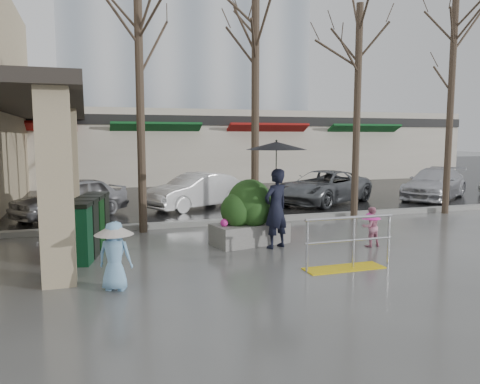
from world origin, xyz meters
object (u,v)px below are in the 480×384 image
handrail (347,249)px  planter (250,213)px  tree_east (453,48)px  woman (276,184)px  tree_mideast (359,60)px  child_pink (371,224)px  child_blue (115,250)px  car_a (70,198)px  car_b (196,191)px  car_d (435,184)px  tree_west (139,38)px  news_boxes (89,226)px  tree_midwest (256,40)px  car_c (323,187)px

handrail → planter: planter is taller
tree_east → woman: (-7.30, -2.78, -3.90)m
tree_mideast → child_pink: (-1.66, -3.36, -4.33)m
tree_mideast → child_blue: size_ratio=5.56×
car_a → car_b: bearing=65.0°
car_b → car_d: (9.93, -0.51, 0.00)m
tree_mideast → car_d: size_ratio=1.50×
tree_west → car_a: size_ratio=1.84×
woman → news_boxes: size_ratio=1.09×
child_pink → news_boxes: news_boxes is taller
tree_west → woman: 5.29m
child_pink → tree_midwest: bearing=-64.7°
woman → car_d: woman is taller
tree_west → woman: bearing=-45.9°
tree_midwest → child_blue: tree_midwest is taller
news_boxes → tree_east: bearing=23.8°
tree_mideast → car_b: size_ratio=1.70×
woman → car_b: 6.48m
child_pink → car_a: (-6.76, 6.43, 0.10)m
handrail → car_c: 9.02m
woman → child_blue: 4.25m
car_b → car_c: same height
news_boxes → tree_midwest: bearing=37.5°
tree_east → child_blue: (-11.00, -4.73, -4.69)m
child_pink → planter: 2.83m
car_d → planter: bearing=-96.0°
child_pink → car_a: size_ratio=0.25×
tree_west → car_c: tree_west is taller
handrail → news_boxes: 5.51m
tree_east → car_c: bearing=129.8°
child_blue → car_a: size_ratio=0.32×
woman → car_b: (-0.40, 6.41, -0.85)m
child_blue → car_b: 8.99m
car_d → tree_east: bearing=-69.6°
car_a → car_c: 9.12m
woman → car_c: 7.66m
tree_west → child_pink: size_ratio=7.28×
tree_mideast → car_c: size_ratio=1.43×
child_pink → car_d: bearing=-139.5°
woman → car_c: (4.50, 6.14, -0.85)m
handrail → tree_midwest: (-0.16, 4.80, 4.86)m
woman → car_d: 11.24m
car_c → tree_west: bearing=-94.7°
child_pink → car_d: size_ratio=0.22×
tree_east → car_b: bearing=154.8°
child_blue → car_c: size_ratio=0.26×
tree_east → child_pink: (-5.16, -3.36, -4.86)m
child_blue → planter: 4.15m
tree_east → car_d: tree_east is taller
tree_west → car_d: tree_west is taller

